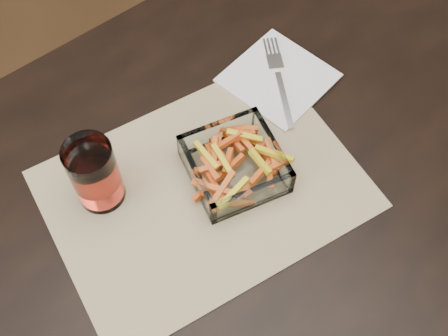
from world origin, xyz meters
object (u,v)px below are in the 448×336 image
Objects in this scene: tumbler at (95,175)px; fork at (279,78)px; dining_table at (254,228)px; glass_bowl at (235,166)px.

tumbler is 0.35m from fork.
tumbler is (-0.17, 0.15, 0.15)m from dining_table.
glass_bowl reaches higher than fork.
glass_bowl is at bearing -28.23° from tumbler.
glass_bowl is at bearing 83.03° from dining_table.
tumbler is at bearing -149.66° from fork.
dining_table is at bearing -42.61° from tumbler.
fork is at bearing -0.22° from tumbler.
glass_bowl reaches higher than dining_table.
glass_bowl is 1.33× the size of tumbler.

